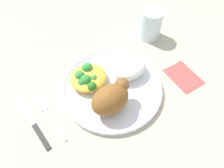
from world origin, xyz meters
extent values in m
plane|color=#BEB095|center=(0.00, 0.00, 0.00)|extent=(2.00, 2.00, 0.00)
cylinder|color=white|center=(0.00, 0.00, 0.01)|extent=(0.28, 0.28, 0.01)
torus|color=white|center=(0.00, 0.00, 0.01)|extent=(0.28, 0.28, 0.01)
ellipsoid|color=brown|center=(-0.04, -0.05, 0.06)|extent=(0.10, 0.07, 0.08)
sphere|color=brown|center=(0.00, -0.04, 0.07)|extent=(0.04, 0.04, 0.04)
ellipsoid|color=white|center=(0.07, 0.01, 0.04)|extent=(0.10, 0.07, 0.04)
ellipsoid|color=gold|center=(-0.04, 0.05, 0.03)|extent=(0.10, 0.10, 0.03)
sphere|color=green|center=(-0.03, 0.07, 0.05)|extent=(0.03, 0.03, 0.03)
sphere|color=#478C37|center=(-0.04, 0.04, 0.04)|extent=(0.02, 0.02, 0.02)
sphere|color=#4B8E42|center=(-0.04, 0.04, 0.04)|extent=(0.02, 0.02, 0.02)
sphere|color=#2A7425|center=(-0.05, 0.01, 0.05)|extent=(0.02, 0.02, 0.02)
sphere|color=#338D31|center=(-0.06, 0.04, 0.04)|extent=(0.03, 0.03, 0.03)
sphere|color=#34883A|center=(-0.07, 0.04, 0.04)|extent=(0.02, 0.02, 0.02)
sphere|color=#358738|center=(-0.06, 0.06, 0.04)|extent=(0.03, 0.03, 0.03)
cube|color=#B2B2B7|center=(-0.18, -0.01, 0.00)|extent=(0.01, 0.11, 0.01)
cube|color=#B2B2B7|center=(-0.18, 0.06, 0.00)|extent=(0.02, 0.04, 0.00)
cube|color=black|center=(-0.22, -0.02, 0.00)|extent=(0.02, 0.08, 0.01)
cube|color=#B2B2B7|center=(-0.23, 0.08, 0.00)|extent=(0.02, 0.11, 0.00)
cylinder|color=silver|center=(0.23, 0.11, 0.05)|extent=(0.07, 0.07, 0.10)
cube|color=#DB4C47|center=(0.20, -0.08, 0.00)|extent=(0.08, 0.11, 0.00)
camera|label=1|loc=(-0.19, -0.28, 0.49)|focal=33.83mm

